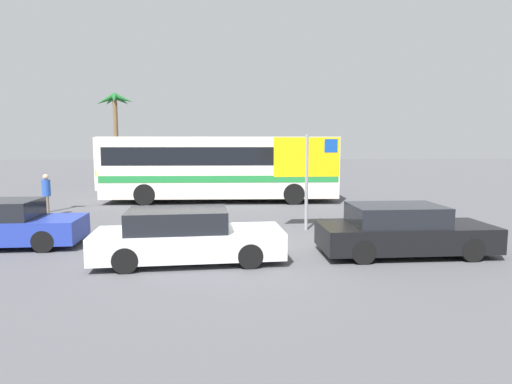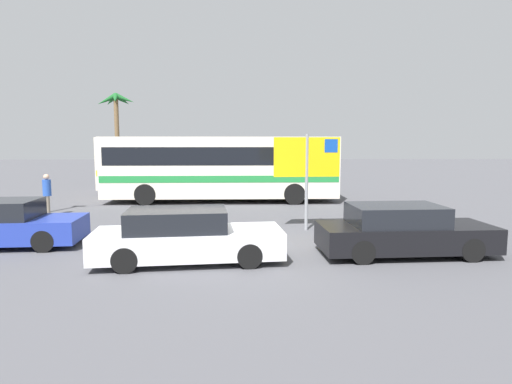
# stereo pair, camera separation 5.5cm
# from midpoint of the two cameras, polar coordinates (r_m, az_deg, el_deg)

# --- Properties ---
(ground) EXTENTS (120.00, 120.00, 0.00)m
(ground) POSITION_cam_midpoint_polar(r_m,az_deg,el_deg) (11.89, -3.13, -7.85)
(ground) COLOR #4C4C51
(bus_front_coach) EXTENTS (11.23, 2.55, 3.17)m
(bus_front_coach) POSITION_cam_midpoint_polar(r_m,az_deg,el_deg) (21.55, -4.71, 3.46)
(bus_front_coach) COLOR silver
(bus_front_coach) RESTS_ON ground
(bus_rear_coach) EXTENTS (11.23, 2.55, 3.17)m
(bus_rear_coach) POSITION_cam_midpoint_polar(r_m,az_deg,el_deg) (25.49, -7.43, 3.92)
(bus_rear_coach) COLOR silver
(bus_rear_coach) RESTS_ON ground
(ferry_sign) EXTENTS (2.20, 0.17, 3.20)m
(ferry_sign) POSITION_cam_midpoint_polar(r_m,az_deg,el_deg) (14.58, 6.71, 4.05)
(ferry_sign) COLOR gray
(ferry_sign) RESTS_ON ground
(car_blue) EXTENTS (4.20, 1.97, 1.32)m
(car_blue) POSITION_cam_midpoint_polar(r_m,az_deg,el_deg) (14.29, -30.07, -3.68)
(car_blue) COLOR #23389E
(car_blue) RESTS_ON ground
(car_black) EXTENTS (4.53, 1.95, 1.32)m
(car_black) POSITION_cam_midpoint_polar(r_m,az_deg,el_deg) (12.12, 18.42, -4.82)
(car_black) COLOR black
(car_black) RESTS_ON ground
(car_white) EXTENTS (4.73, 2.10, 1.32)m
(car_white) POSITION_cam_midpoint_polar(r_m,az_deg,el_deg) (10.94, -9.22, -5.78)
(car_white) COLOR silver
(car_white) RESTS_ON ground
(pedestrian_crossing_lot) EXTENTS (0.32, 0.32, 1.68)m
(pedestrian_crossing_lot) POSITION_cam_midpoint_polar(r_m,az_deg,el_deg) (19.21, -25.69, 0.05)
(pedestrian_crossing_lot) COLOR #706656
(pedestrian_crossing_lot) RESTS_ON ground
(palm_tree_seaside) EXTENTS (2.70, 2.75, 6.34)m
(palm_tree_seaside) POSITION_cam_midpoint_polar(r_m,az_deg,el_deg) (32.96, -17.87, 9.83)
(palm_tree_seaside) COLOR brown
(palm_tree_seaside) RESTS_ON ground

